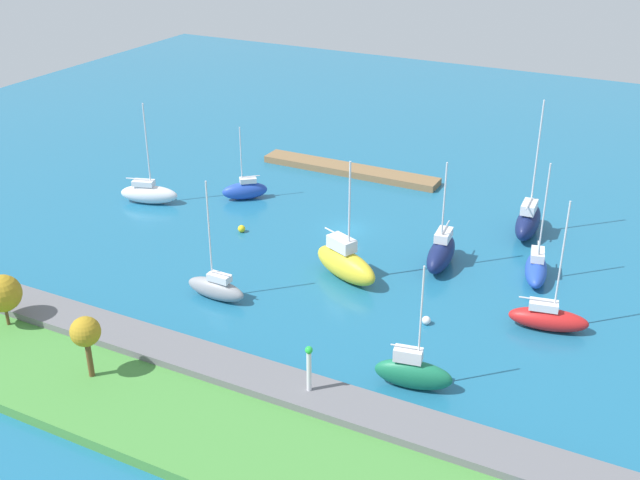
# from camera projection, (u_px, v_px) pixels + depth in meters

# --- Properties ---
(water) EXTENTS (160.00, 160.00, 0.00)m
(water) POSITION_uv_depth(u_px,v_px,m) (347.00, 229.00, 84.22)
(water) COLOR #1E668C
(water) RESTS_ON ground
(pier_dock) EXTENTS (23.63, 3.19, 0.85)m
(pier_dock) POSITION_uv_depth(u_px,v_px,m) (350.00, 170.00, 99.40)
(pier_dock) COLOR olive
(pier_dock) RESTS_ON ground
(breakwater) EXTENTS (66.69, 3.90, 1.45)m
(breakwater) POSITION_uv_depth(u_px,v_px,m) (190.00, 360.00, 60.84)
(breakwater) COLOR slate
(breakwater) RESTS_ON ground
(shoreline_park) EXTENTS (52.82, 10.73, 0.84)m
(shoreline_park) POSITION_uv_depth(u_px,v_px,m) (145.00, 402.00, 56.52)
(shoreline_park) COLOR #478C3D
(shoreline_park) RESTS_ON ground
(harbor_beacon) EXTENTS (0.56, 0.56, 3.73)m
(harbor_beacon) POSITION_uv_depth(u_px,v_px,m) (309.00, 365.00, 55.25)
(harbor_beacon) COLOR silver
(harbor_beacon) RESTS_ON breakwater
(park_tree_west) EXTENTS (2.28, 2.28, 5.07)m
(park_tree_west) POSITION_uv_depth(u_px,v_px,m) (86.00, 333.00, 57.11)
(park_tree_west) COLOR brown
(park_tree_west) RESTS_ON shoreline_park
(park_tree_east) EXTENTS (3.14, 3.14, 4.57)m
(park_tree_east) POSITION_uv_depth(u_px,v_px,m) (3.00, 293.00, 64.00)
(park_tree_east) COLOR brown
(park_tree_east) RESTS_ON shoreline_park
(sailboat_blue_inner_mooring) EXTENTS (5.27, 4.83, 8.85)m
(sailboat_blue_inner_mooring) POSITION_uv_depth(u_px,v_px,m) (245.00, 190.00, 91.40)
(sailboat_blue_inner_mooring) COLOR #2347B2
(sailboat_blue_inner_mooring) RESTS_ON water
(sailboat_navy_along_channel) EXTENTS (2.90, 7.28, 11.00)m
(sailboat_navy_along_channel) POSITION_uv_depth(u_px,v_px,m) (441.00, 253.00, 75.88)
(sailboat_navy_along_channel) COLOR #141E4C
(sailboat_navy_along_channel) RESTS_ON water
(sailboat_gray_west_end) EXTENTS (6.03, 1.85, 11.47)m
(sailboat_gray_west_end) POSITION_uv_depth(u_px,v_px,m) (216.00, 288.00, 70.35)
(sailboat_gray_west_end) COLOR gray
(sailboat_gray_west_end) RESTS_ON water
(sailboat_yellow_by_breakwater) EXTENTS (8.18, 5.42, 12.03)m
(sailboat_yellow_by_breakwater) POSITION_uv_depth(u_px,v_px,m) (345.00, 263.00, 73.57)
(sailboat_yellow_by_breakwater) COLOR yellow
(sailboat_yellow_by_breakwater) RESTS_ON water
(sailboat_green_mid_basin) EXTENTS (6.15, 2.74, 10.46)m
(sailboat_green_mid_basin) POSITION_uv_depth(u_px,v_px,m) (413.00, 372.00, 58.26)
(sailboat_green_mid_basin) COLOR #19724C
(sailboat_green_mid_basin) RESTS_ON water
(sailboat_red_near_pier) EXTENTS (6.92, 3.34, 11.91)m
(sailboat_red_near_pier) POSITION_uv_depth(u_px,v_px,m) (548.00, 318.00, 65.74)
(sailboat_red_near_pier) COLOR red
(sailboat_red_near_pier) RESTS_ON water
(sailboat_white_far_south) EXTENTS (7.17, 4.09, 11.99)m
(sailboat_white_far_south) POSITION_uv_depth(u_px,v_px,m) (149.00, 193.00, 90.27)
(sailboat_white_far_south) COLOR white
(sailboat_white_far_south) RESTS_ON water
(sailboat_blue_center_basin) EXTENTS (3.44, 6.88, 11.86)m
(sailboat_blue_center_basin) POSITION_uv_depth(u_px,v_px,m) (536.00, 268.00, 73.74)
(sailboat_blue_center_basin) COLOR #2347B2
(sailboat_blue_center_basin) RESTS_ON water
(sailboat_navy_east_end) EXTENTS (2.78, 7.68, 14.67)m
(sailboat_navy_east_end) POSITION_uv_depth(u_px,v_px,m) (528.00, 221.00, 82.28)
(sailboat_navy_east_end) COLOR #141E4C
(sailboat_navy_east_end) RESTS_ON water
(mooring_buoy_white) EXTENTS (0.75, 0.75, 0.75)m
(mooring_buoy_white) POSITION_uv_depth(u_px,v_px,m) (426.00, 320.00, 66.75)
(mooring_buoy_white) COLOR white
(mooring_buoy_white) RESTS_ON water
(mooring_buoy_yellow) EXTENTS (0.80, 0.80, 0.80)m
(mooring_buoy_yellow) POSITION_uv_depth(u_px,v_px,m) (242.00, 229.00, 83.44)
(mooring_buoy_yellow) COLOR yellow
(mooring_buoy_yellow) RESTS_ON water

